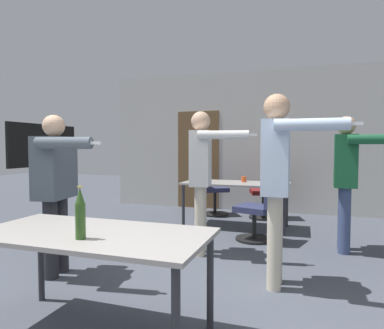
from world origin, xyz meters
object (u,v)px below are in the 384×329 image
Objects in this scene: beer_bottle at (80,214)px; person_near_casual at (56,180)px; office_chair_far_left at (260,211)px; office_chair_near_pushed at (211,191)px; tv_screen at (44,165)px; drink_cup at (244,179)px; person_center_tall at (202,168)px; person_far_watching at (278,170)px; office_chair_side_rolled at (268,194)px; person_right_polo at (346,171)px.

person_near_casual is at bearing 135.61° from beer_bottle.
office_chair_near_pushed reaches higher than office_chair_far_left.
tv_screen is 3.04m from drink_cup.
person_center_tall is at bearing -89.76° from tv_screen.
person_far_watching is (2.13, 0.42, 0.12)m from person_near_casual.
person_center_tall is 2.49m from office_chair_side_rolled.
tv_screen is 0.91× the size of person_far_watching.
person_near_casual is at bearing 137.86° from office_chair_side_rolled.
beer_bottle is at bearing -95.63° from drink_cup.
office_chair_far_left is at bearing 7.91° from office_chair_near_pushed.
office_chair_near_pushed is (-1.11, 1.53, 0.04)m from office_chair_far_left.
beer_bottle is at bearing -13.33° from person_center_tall.
person_far_watching is 1.98× the size of office_chair_far_left.
office_chair_side_rolled is (0.54, 2.36, -0.61)m from person_center_tall.
office_chair_far_left is at bearing -167.47° from person_far_watching.
tv_screen is at bearing -99.36° from person_center_tall.
drink_cup is (0.75, -0.71, 0.32)m from office_chair_near_pushed.
beer_bottle reaches higher than office_chair_near_pushed.
person_far_watching is 1.68m from office_chair_far_left.
drink_cup is (-0.31, -0.75, 0.33)m from office_chair_side_rolled.
person_right_polo is at bearing -80.72° from office_chair_far_left.
person_right_polo is 5.04× the size of beer_bottle.
office_chair_far_left is (-0.35, 1.50, -0.67)m from person_far_watching.
office_chair_near_pushed is (-1.06, -0.04, 0.01)m from office_chair_side_rolled.
office_chair_far_left is 2.72× the size of beer_bottle.
office_chair_side_rolled is at bearing 67.65° from drink_cup.
person_right_polo is 1.78× the size of office_chair_side_rolled.
person_near_casual is 4.87× the size of beer_bottle.
person_far_watching is 1.87× the size of office_chair_near_pushed.
office_chair_far_left is 0.95× the size of office_chair_near_pushed.
drink_cup is (-1.44, 0.96, -0.23)m from person_right_polo.
drink_cup is at bearing 141.81° from office_chair_side_rolled.
beer_bottle is (-0.14, -2.15, -0.17)m from person_center_tall.
person_near_casual is 0.97× the size of person_right_polo.
person_far_watching is 19.83× the size of drink_cup.
tv_screen is 17.99× the size of drink_cup.
tv_screen is at bearing 113.68° from office_chair_side_rolled.
tv_screen reaches higher than office_chair_side_rolled.
person_right_polo reaches higher than tv_screen.
person_far_watching is at bearing -102.10° from tv_screen.
person_far_watching reaches higher than drink_cup.
person_near_casual is 3.93m from office_chair_side_rolled.
person_right_polo is 2.81m from office_chair_near_pushed.
person_right_polo is at bearing 151.38° from person_far_watching.
beer_bottle is (-0.68, -4.51, 0.44)m from office_chair_side_rolled.
office_chair_near_pushed is at bearing 160.31° from person_near_casual.
tv_screen is at bearing 122.02° from office_chair_far_left.
person_far_watching reaches higher than office_chair_side_rolled.
tv_screen is at bearing -147.74° from drink_cup.
person_near_casual is 2.67m from office_chair_far_left.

